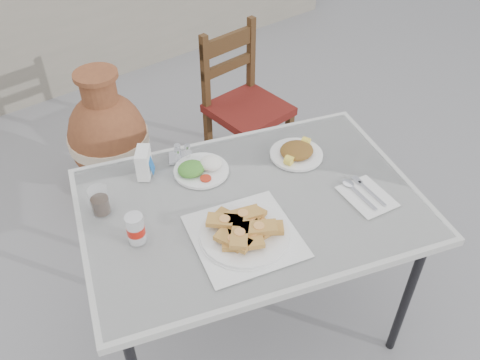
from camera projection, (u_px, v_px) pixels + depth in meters
ground at (213, 317)px, 2.45m from camera, size 80.00×80.00×0.00m
cafe_table at (251, 211)px, 1.96m from camera, size 1.49×1.22×0.78m
pide_plate at (245, 230)px, 1.77m from camera, size 0.44×0.44×0.07m
salad_rice_plate at (201, 168)px, 2.05m from camera, size 0.22×0.22×0.06m
salad_chopped_plate at (297, 152)px, 2.13m from camera, size 0.22×0.22×0.05m
soda_can at (136, 229)px, 1.74m from camera, size 0.06×0.06×0.12m
cola_glass at (100, 202)px, 1.86m from camera, size 0.07×0.07×0.11m
napkin_holder at (144, 163)px, 2.01m from camera, size 0.10×0.11×0.12m
condiment_caddy at (181, 154)px, 2.11m from camera, size 0.12×0.12×0.07m
cutlery_napkin at (364, 194)px, 1.95m from camera, size 0.19×0.23×0.02m
chair at (244, 105)px, 3.00m from camera, size 0.43×0.43×0.92m
terracotta_urn at (109, 139)px, 2.92m from camera, size 0.46×0.46×0.80m
back_wall at (2, 25)px, 3.55m from camera, size 6.00×0.25×1.20m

